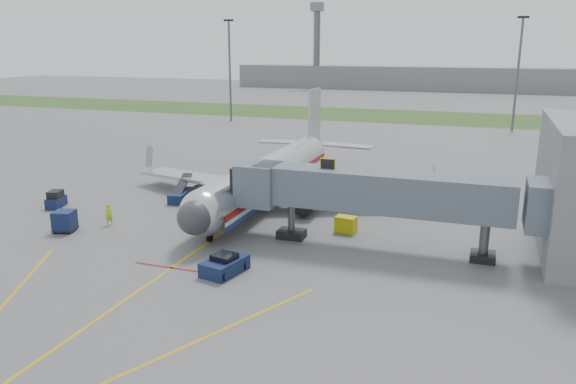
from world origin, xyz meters
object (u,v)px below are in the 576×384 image
(baggage_tug, at_px, (56,200))
(belt_loader, at_px, (181,195))
(ramp_worker, at_px, (109,215))
(airliner, at_px, (269,175))
(pushback_tug, at_px, (225,265))

(baggage_tug, xyz_separation_m, belt_loader, (10.28, 6.32, -0.17))
(baggage_tug, relative_size, ramp_worker, 1.35)
(baggage_tug, height_order, ramp_worker, ramp_worker)
(airliner, distance_m, baggage_tug, 21.13)
(airliner, distance_m, belt_loader, 9.32)
(baggage_tug, distance_m, ramp_worker, 9.07)
(ramp_worker, bearing_deg, belt_loader, 17.78)
(airliner, relative_size, ramp_worker, 18.20)
(pushback_tug, xyz_separation_m, ramp_worker, (-14.29, 6.30, 0.40))
(pushback_tug, bearing_deg, airliner, 102.03)
(pushback_tug, relative_size, ramp_worker, 1.89)
(pushback_tug, relative_size, baggage_tug, 1.40)
(pushback_tug, bearing_deg, belt_loader, 128.68)
(belt_loader, relative_size, ramp_worker, 2.47)
(airliner, xyz_separation_m, baggage_tug, (-18.83, -9.40, -1.91))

